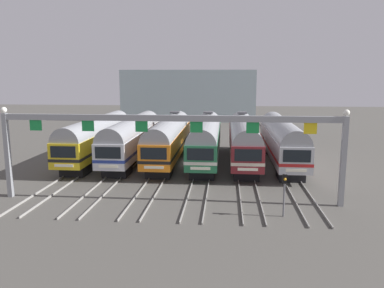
{
  "coord_description": "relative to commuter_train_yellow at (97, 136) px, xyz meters",
  "views": [
    {
      "loc": [
        4.11,
        -40.98,
        9.27
      ],
      "look_at": [
        0.67,
        -1.94,
        2.32
      ],
      "focal_mm": 36.1,
      "sensor_mm": 36.0,
      "label": 1
    }
  ],
  "objects": [
    {
      "name": "commuter_train_green",
      "position": [
        12.05,
        0.0,
        0.0
      ],
      "size": [
        2.88,
        18.06,
        5.05
      ],
      "color": "#236B42",
      "rests_on": "ground"
    },
    {
      "name": "track_bed",
      "position": [
        10.05,
        17.01,
        -2.61
      ],
      "size": [
        21.6,
        70.0,
        0.15
      ],
      "color": "gray",
      "rests_on": "ground"
    },
    {
      "name": "maintenance_building",
      "position": [
        6.33,
        41.38,
        2.54
      ],
      "size": [
        27.48,
        10.0,
        10.45
      ],
      "primitive_type": "cube",
      "color": "#9EB2B7",
      "rests_on": "ground"
    },
    {
      "name": "catenary_gantry",
      "position": [
        10.05,
        -13.49,
        2.66
      ],
      "size": [
        25.33,
        0.44,
        6.97
      ],
      "color": "gray",
      "rests_on": "ground"
    },
    {
      "name": "commuter_train_yellow",
      "position": [
        0.0,
        0.0,
        0.0
      ],
      "size": [
        2.88,
        18.06,
        4.77
      ],
      "color": "gold",
      "rests_on": "ground"
    },
    {
      "name": "commuter_train_orange",
      "position": [
        8.04,
        0.0,
        0.0
      ],
      "size": [
        2.88,
        18.06,
        5.05
      ],
      "color": "orange",
      "rests_on": "ground"
    },
    {
      "name": "yard_signal_mast",
      "position": [
        18.08,
        -16.01,
        -0.63
      ],
      "size": [
        0.28,
        0.35,
        2.95
      ],
      "color": "#59595E",
      "rests_on": "ground"
    },
    {
      "name": "commuter_train_silver",
      "position": [
        4.02,
        0.0,
        0.0
      ],
      "size": [
        2.88,
        18.06,
        4.77
      ],
      "color": "silver",
      "rests_on": "ground"
    },
    {
      "name": "commuter_train_stainless",
      "position": [
        20.09,
        0.0,
        0.0
      ],
      "size": [
        2.88,
        18.06,
        4.77
      ],
      "color": "#B2B5BA",
      "rests_on": "ground"
    },
    {
      "name": "ground_plane",
      "position": [
        10.05,
        0.01,
        -2.69
      ],
      "size": [
        160.0,
        160.0,
        0.0
      ],
      "primitive_type": "plane",
      "color": "#4C4944"
    },
    {
      "name": "commuter_train_maroon",
      "position": [
        16.07,
        0.0,
        0.0
      ],
      "size": [
        2.88,
        18.06,
        5.05
      ],
      "color": "maroon",
      "rests_on": "ground"
    }
  ]
}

